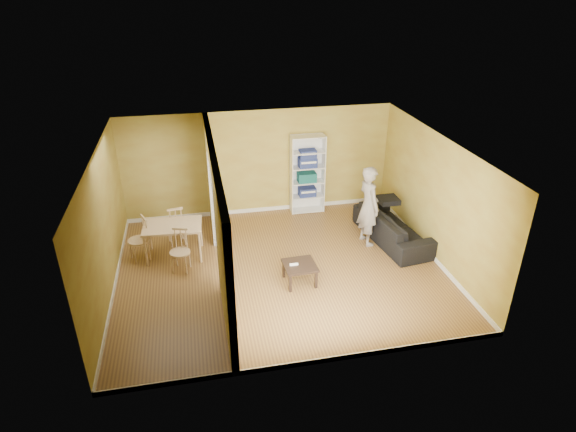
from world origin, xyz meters
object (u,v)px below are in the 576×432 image
object	(u,v)px
coffee_table	(300,267)
chair_far	(176,224)
chair_near	(180,251)
bookshelf	(307,174)
dining_table	(173,228)
sofa	(393,223)
chair_left	(138,239)
person	(369,199)

from	to	relation	value
coffee_table	chair_far	size ratio (longest dim) A/B	0.64
chair_near	bookshelf	bearing A→B (deg)	51.88
dining_table	sofa	bearing A→B (deg)	-3.43
chair_left	person	bearing A→B (deg)	65.39
sofa	person	world-z (taller)	person
bookshelf	chair_near	distance (m)	3.89
sofa	chair_far	bearing A→B (deg)	72.50
chair_near	person	bearing A→B (deg)	21.26
chair_far	chair_left	bearing A→B (deg)	23.94
sofa	coffee_table	size ratio (longest dim) A/B	3.69
sofa	bookshelf	distance (m)	2.51
person	dining_table	xyz separation A→B (m)	(-4.19, 0.27, -0.40)
chair_left	chair_far	xyz separation A→B (m)	(0.76, 0.53, -0.00)
person	bookshelf	bearing A→B (deg)	17.06
bookshelf	coffee_table	distance (m)	3.32
chair_near	chair_far	bearing A→B (deg)	110.80
chair_left	chair_near	world-z (taller)	chair_left
chair_left	chair_near	distance (m)	1.04
coffee_table	chair_near	bearing A→B (deg)	158.16
bookshelf	chair_far	distance (m)	3.45
bookshelf	coffee_table	xyz separation A→B (m)	(-0.89, -3.14, -0.64)
sofa	chair_near	size ratio (longest dim) A/B	2.52
person	bookshelf	xyz separation A→B (m)	(-0.92, 1.89, -0.07)
person	chair_near	bearing A→B (deg)	85.85
dining_table	chair_far	distance (m)	0.56
coffee_table	chair_near	distance (m)	2.43
sofa	bookshelf	bearing A→B (deg)	30.88
person	chair_left	world-z (taller)	person
coffee_table	chair_far	xyz separation A→B (m)	(-2.34, 2.04, 0.13)
sofa	dining_table	size ratio (longest dim) A/B	1.90
chair_near	dining_table	bearing A→B (deg)	118.02
chair_far	sofa	bearing A→B (deg)	159.34
chair_far	dining_table	bearing A→B (deg)	74.99
person	chair_left	xyz separation A→B (m)	(-4.91, 0.27, -0.58)
sofa	chair_near	xyz separation A→B (m)	(-4.68, -0.32, 0.02)
dining_table	chair_near	world-z (taller)	chair_near
person	chair_near	xyz separation A→B (m)	(-4.07, -0.34, -0.61)
bookshelf	dining_table	bearing A→B (deg)	-153.52
dining_table	person	bearing A→B (deg)	-3.64
person	chair_far	size ratio (longest dim) A/B	2.23
chair_far	person	bearing A→B (deg)	158.23
bookshelf	coffee_table	size ratio (longest dim) A/B	3.23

